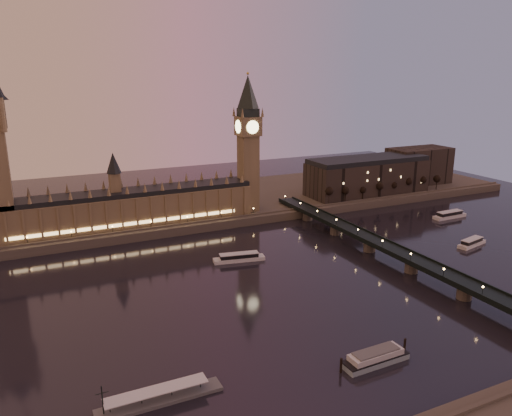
{
  "coord_description": "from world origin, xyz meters",
  "views": [
    {
      "loc": [
        -101.45,
        -219.71,
        111.09
      ],
      "look_at": [
        19.66,
        35.0,
        33.1
      ],
      "focal_mm": 35.0,
      "sensor_mm": 36.0,
      "label": 1
    }
  ],
  "objects_px": {
    "cruise_boat_a": "(239,257)",
    "cruise_boat_b": "(450,215)",
    "moored_barge": "(376,357)",
    "pontoon_pier": "(159,398)"
  },
  "relations": [
    {
      "from": "cruise_boat_b",
      "to": "moored_barge",
      "type": "height_order",
      "value": "moored_barge"
    },
    {
      "from": "cruise_boat_a",
      "to": "cruise_boat_b",
      "type": "xyz_separation_m",
      "value": [
        185.07,
        13.31,
        0.18
      ]
    },
    {
      "from": "cruise_boat_a",
      "to": "cruise_boat_b",
      "type": "distance_m",
      "value": 185.55
    },
    {
      "from": "cruise_boat_b",
      "to": "moored_barge",
      "type": "relative_size",
      "value": 0.89
    },
    {
      "from": "cruise_boat_b",
      "to": "moored_barge",
      "type": "xyz_separation_m",
      "value": [
        -180.29,
        -136.32,
        0.17
      ]
    },
    {
      "from": "moored_barge",
      "to": "pontoon_pier",
      "type": "bearing_deg",
      "value": 169.51
    },
    {
      "from": "pontoon_pier",
      "to": "cruise_boat_b",
      "type": "bearing_deg",
      "value": 25.08
    },
    {
      "from": "cruise_boat_a",
      "to": "moored_barge",
      "type": "relative_size",
      "value": 0.97
    },
    {
      "from": "moored_barge",
      "to": "pontoon_pier",
      "type": "height_order",
      "value": "pontoon_pier"
    },
    {
      "from": "cruise_boat_a",
      "to": "cruise_boat_b",
      "type": "bearing_deg",
      "value": 14.83
    }
  ]
}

